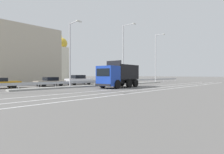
{
  "coord_description": "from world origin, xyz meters",
  "views": [
    {
      "loc": [
        -19.08,
        -16.99,
        1.62
      ],
      "look_at": [
        -1.7,
        0.29,
        1.33
      ],
      "focal_mm": 28.0,
      "sensor_mm": 36.0,
      "label": 1
    }
  ],
  "objects": [
    {
      "name": "median_island",
      "position": [
        0.0,
        2.33,
        0.09
      ],
      "size": [
        28.46,
        1.1,
        0.18
      ],
      "primitive_type": "cube",
      "color": "gray",
      "rests_on": "ground_plane"
    },
    {
      "name": "background_building_0",
      "position": [
        -9.28,
        21.77,
        5.48
      ],
      "size": [
        17.66,
        10.49,
        10.96
      ],
      "primitive_type": "cube",
      "color": "#B7AD99",
      "rests_on": "ground_plane"
    },
    {
      "name": "parked_car_2",
      "position": [
        -7.52,
        7.15,
        0.67
      ],
      "size": [
        4.18,
        1.98,
        1.31
      ],
      "rotation": [
        0.0,
        0.0,
        1.59
      ],
      "color": "gray",
      "rests_on": "ground_plane"
    },
    {
      "name": "median_road_sign",
      "position": [
        0.68,
        2.33,
        1.06
      ],
      "size": [
        0.65,
        0.16,
        2.06
      ],
      "color": "white",
      "rests_on": "ground_plane"
    },
    {
      "name": "church_tower",
      "position": [
        7.76,
        31.11,
        6.28
      ],
      "size": [
        3.6,
        3.6,
        13.72
      ],
      "color": "silver",
      "rests_on": "ground_plane"
    },
    {
      "name": "street_lamp_2",
      "position": [
        3.14,
        2.25,
        5.54
      ],
      "size": [
        0.71,
        2.48,
        10.02
      ],
      "color": "#ADADB2",
      "rests_on": "ground_plane"
    },
    {
      "name": "lane_strip_0",
      "position": [
        -2.45,
        -3.55,
        0.0
      ],
      "size": [
        51.75,
        0.16,
        0.01
      ],
      "primitive_type": "cube",
      "color": "silver",
      "rests_on": "ground_plane"
    },
    {
      "name": "lane_strip_1",
      "position": [
        -2.45,
        -5.78,
        0.0
      ],
      "size": [
        51.75,
        0.16,
        0.01
      ],
      "primitive_type": "cube",
      "color": "silver",
      "rests_on": "ground_plane"
    },
    {
      "name": "dump_truck",
      "position": [
        -3.31,
        -1.83,
        1.33
      ],
      "size": [
        6.44,
        3.09,
        3.4
      ],
      "rotation": [
        0.0,
        0.0,
        1.67
      ],
      "color": "#19389E",
      "rests_on": "ground_plane"
    },
    {
      "name": "ground_plane",
      "position": [
        0.0,
        0.0,
        0.0
      ],
      "size": [
        320.0,
        320.0,
        0.0
      ],
      "primitive_type": "plane",
      "color": "#605E5B"
    },
    {
      "name": "parked_car_3",
      "position": [
        -2.41,
        7.36,
        0.79
      ],
      "size": [
        4.51,
        2.19,
        1.61
      ],
      "rotation": [
        0.0,
        0.0,
        -1.65
      ],
      "color": "silver",
      "rests_on": "ground_plane"
    },
    {
      "name": "street_lamp_3",
      "position": [
        13.49,
        2.29,
        5.54
      ],
      "size": [
        0.71,
        2.04,
        10.14
      ],
      "color": "#ADADB2",
      "rests_on": "ground_plane"
    },
    {
      "name": "lane_strip_2",
      "position": [
        -2.45,
        -7.43,
        0.0
      ],
      "size": [
        51.75,
        0.16,
        0.01
      ],
      "primitive_type": "cube",
      "color": "silver",
      "rests_on": "ground_plane"
    },
    {
      "name": "median_guardrail",
      "position": [
        -0.0,
        3.61,
        0.57
      ],
      "size": [
        51.75,
        0.09,
        0.78
      ],
      "color": "#9EA0A5",
      "rests_on": "ground_plane"
    },
    {
      "name": "street_lamp_1",
      "position": [
        -7.22,
        2.12,
        4.57
      ],
      "size": [
        0.7,
        2.13,
        8.21
      ],
      "color": "#ADADB2",
      "rests_on": "ground_plane"
    }
  ]
}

